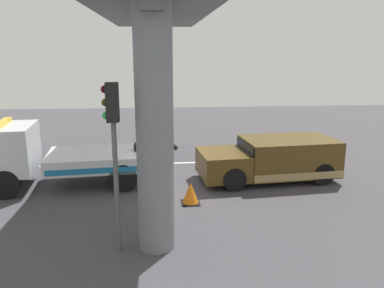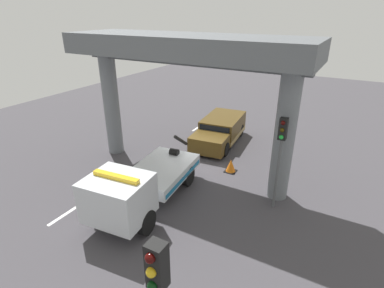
% 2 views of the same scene
% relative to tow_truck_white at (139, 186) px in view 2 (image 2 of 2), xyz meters
% --- Properties ---
extents(ground_plane, '(60.00, 40.00, 0.10)m').
position_rel_tow_truck_white_xyz_m(ground_plane, '(-4.55, -0.08, -1.25)').
color(ground_plane, '#423F44').
extents(lane_stripe_west, '(2.60, 0.16, 0.01)m').
position_rel_tow_truck_white_xyz_m(lane_stripe_west, '(-10.55, -2.60, -1.20)').
color(lane_stripe_west, silver).
rests_on(lane_stripe_west, ground).
extents(lane_stripe_mid, '(2.60, 0.16, 0.01)m').
position_rel_tow_truck_white_xyz_m(lane_stripe_mid, '(-4.55, -2.60, -1.20)').
color(lane_stripe_mid, silver).
rests_on(lane_stripe_mid, ground).
extents(lane_stripe_east, '(2.60, 0.16, 0.01)m').
position_rel_tow_truck_white_xyz_m(lane_stripe_east, '(1.45, -2.60, -1.20)').
color(lane_stripe_east, silver).
rests_on(lane_stripe_east, ground).
extents(tow_truck_white, '(7.34, 2.97, 2.46)m').
position_rel_tow_truck_white_xyz_m(tow_truck_white, '(0.00, 0.00, 0.00)').
color(tow_truck_white, silver).
rests_on(tow_truck_white, ground).
extents(towed_van_green, '(5.38, 2.67, 1.58)m').
position_rel_tow_truck_white_xyz_m(towed_van_green, '(-8.46, -0.09, -0.42)').
color(towed_van_green, '#4C3814').
rests_on(towed_van_green, ground).
extents(overpass_structure, '(3.60, 11.95, 6.99)m').
position_rel_tow_truck_white_xyz_m(overpass_structure, '(-3.99, -0.08, 4.64)').
color(overpass_structure, slate).
rests_on(overpass_structure, ground).
extents(traffic_light_near, '(0.39, 0.32, 4.15)m').
position_rel_tow_truck_white_xyz_m(traffic_light_near, '(-3.03, 4.99, 1.83)').
color(traffic_light_near, '#515456').
rests_on(traffic_light_near, ground).
extents(traffic_cone_orange, '(0.60, 0.60, 0.71)m').
position_rel_tow_truck_white_xyz_m(traffic_cone_orange, '(-5.07, 2.11, -0.86)').
color(traffic_cone_orange, orange).
rests_on(traffic_cone_orange, ground).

